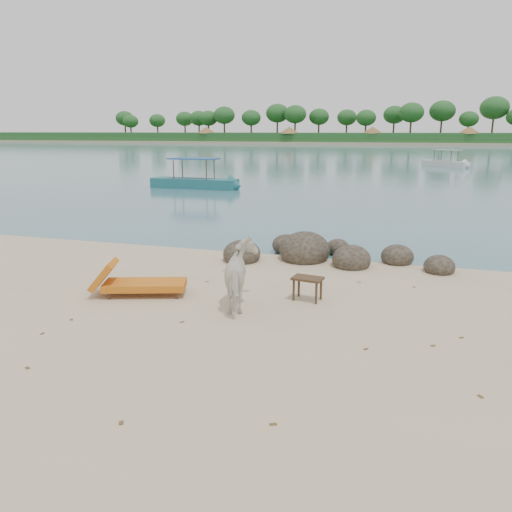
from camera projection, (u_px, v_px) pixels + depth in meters
The scene contains 10 objects.
water at pixel (396, 151), 92.70m from camera, with size 400.00×400.00×0.00m, color #36626D.
far_shore at pixel (404, 142), 166.88m from camera, with size 420.00×90.00×1.40m, color tan.
far_scenery at pixel (402, 133), 135.23m from camera, with size 420.00×18.00×9.50m.
boulders at pixel (319, 254), 14.42m from camera, with size 6.34×2.88×1.10m.
cow at pixel (242, 277), 10.47m from camera, with size 0.75×1.65×1.39m, color silver.
side_table at pixel (307, 290), 10.98m from camera, with size 0.65×0.42×0.52m, color #362315, non-canonical shape.
lounge_chair at pixel (145, 281), 11.33m from camera, with size 2.29×0.80×0.69m, color #C57017, non-canonical shape.
boat_near at pixel (194, 163), 32.74m from camera, with size 6.56×1.48×3.19m, color #1D5E65, non-canonical shape.
boat_mid at pixel (446, 152), 52.67m from camera, with size 5.90×1.33×2.88m, color beige, non-canonical shape.
dead_leaves at pixel (255, 325), 9.70m from camera, with size 7.59×7.29×0.00m.
Camera 1 is at (2.81, -8.15, 3.67)m, focal length 35.00 mm.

